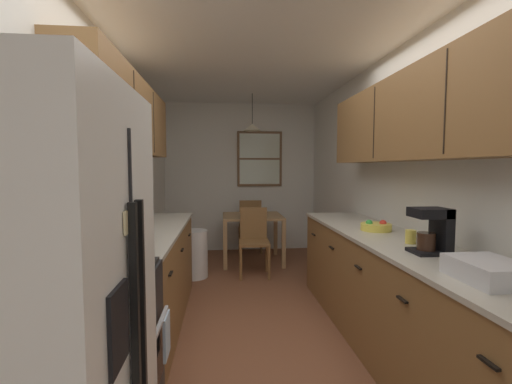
{
  "coord_description": "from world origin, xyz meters",
  "views": [
    {
      "loc": [
        -0.32,
        -2.32,
        1.45
      ],
      "look_at": [
        0.05,
        1.42,
        1.18
      ],
      "focal_mm": 23.86,
      "sensor_mm": 36.0,
      "label": 1
    }
  ],
  "objects_px": {
    "dining_chair_near": "(254,238)",
    "fruit_bowl": "(376,226)",
    "coffee_maker": "(434,230)",
    "refrigerator": "(17,362)",
    "trash_bin": "(194,254)",
    "storage_canister": "(122,233)",
    "mug_by_coffeemaker": "(411,237)",
    "dish_rack": "(489,271)",
    "dining_chair_far": "(250,223)",
    "dining_table": "(252,223)",
    "microwave_over_range": "(58,112)",
    "stove_range": "(91,358)"
  },
  "relations": [
    {
      "from": "dining_chair_near",
      "to": "coffee_maker",
      "type": "bearing_deg",
      "value": -69.83
    },
    {
      "from": "dining_chair_far",
      "to": "coffee_maker",
      "type": "xyz_separation_m",
      "value": [
        0.87,
        -3.72,
        0.55
      ]
    },
    {
      "from": "refrigerator",
      "to": "dining_chair_far",
      "type": "relative_size",
      "value": 1.89
    },
    {
      "from": "refrigerator",
      "to": "dining_chair_near",
      "type": "distance_m",
      "value": 3.61
    },
    {
      "from": "microwave_over_range",
      "to": "dining_chair_near",
      "type": "height_order",
      "value": "microwave_over_range"
    },
    {
      "from": "refrigerator",
      "to": "dining_chair_far",
      "type": "distance_m",
      "value": 4.81
    },
    {
      "from": "storage_canister",
      "to": "dish_rack",
      "type": "bearing_deg",
      "value": -23.76
    },
    {
      "from": "trash_bin",
      "to": "dish_rack",
      "type": "distance_m",
      "value": 3.47
    },
    {
      "from": "stove_range",
      "to": "dining_chair_far",
      "type": "bearing_deg",
      "value": 74.03
    },
    {
      "from": "fruit_bowl",
      "to": "dish_rack",
      "type": "height_order",
      "value": "dish_rack"
    },
    {
      "from": "coffee_maker",
      "to": "storage_canister",
      "type": "bearing_deg",
      "value": 170.64
    },
    {
      "from": "dining_chair_near",
      "to": "fruit_bowl",
      "type": "distance_m",
      "value": 1.98
    },
    {
      "from": "mug_by_coffeemaker",
      "to": "dish_rack",
      "type": "relative_size",
      "value": 0.32
    },
    {
      "from": "trash_bin",
      "to": "coffee_maker",
      "type": "bearing_deg",
      "value": -55.05
    },
    {
      "from": "microwave_over_range",
      "to": "mug_by_coffeemaker",
      "type": "bearing_deg",
      "value": 14.42
    },
    {
      "from": "fruit_bowl",
      "to": "microwave_over_range",
      "type": "bearing_deg",
      "value": -153.27
    },
    {
      "from": "coffee_maker",
      "to": "fruit_bowl",
      "type": "relative_size",
      "value": 1.12
    },
    {
      "from": "dining_chair_far",
      "to": "storage_canister",
      "type": "bearing_deg",
      "value": -108.7
    },
    {
      "from": "microwave_over_range",
      "to": "dining_chair_near",
      "type": "xyz_separation_m",
      "value": [
        1.21,
        2.76,
        -1.22
      ]
    },
    {
      "from": "stove_range",
      "to": "dining_table",
      "type": "height_order",
      "value": "stove_range"
    },
    {
      "from": "dining_chair_far",
      "to": "fruit_bowl",
      "type": "height_order",
      "value": "fruit_bowl"
    },
    {
      "from": "storage_canister",
      "to": "coffee_maker",
      "type": "relative_size",
      "value": 0.74
    },
    {
      "from": "refrigerator",
      "to": "trash_bin",
      "type": "height_order",
      "value": "refrigerator"
    },
    {
      "from": "dining_chair_near",
      "to": "trash_bin",
      "type": "relative_size",
      "value": 1.45
    },
    {
      "from": "stove_range",
      "to": "trash_bin",
      "type": "relative_size",
      "value": 1.77
    },
    {
      "from": "coffee_maker",
      "to": "trash_bin",
      "type": "bearing_deg",
      "value": 124.95
    },
    {
      "from": "stove_range",
      "to": "fruit_bowl",
      "type": "relative_size",
      "value": 4.23
    },
    {
      "from": "coffee_maker",
      "to": "dish_rack",
      "type": "distance_m",
      "value": 0.54
    },
    {
      "from": "coffee_maker",
      "to": "dish_rack",
      "type": "xyz_separation_m",
      "value": [
        -0.06,
        -0.53,
        -0.1
      ]
    },
    {
      "from": "dining_table",
      "to": "dining_chair_far",
      "type": "bearing_deg",
      "value": 88.38
    },
    {
      "from": "coffee_maker",
      "to": "refrigerator",
      "type": "bearing_deg",
      "value": -154.39
    },
    {
      "from": "dish_rack",
      "to": "stove_range",
      "type": "bearing_deg",
      "value": 172.37
    },
    {
      "from": "refrigerator",
      "to": "dining_table",
      "type": "height_order",
      "value": "refrigerator"
    },
    {
      "from": "dining_table",
      "to": "trash_bin",
      "type": "height_order",
      "value": "dining_table"
    },
    {
      "from": "refrigerator",
      "to": "microwave_over_range",
      "type": "bearing_deg",
      "value": 103.03
    },
    {
      "from": "microwave_over_range",
      "to": "dining_chair_far",
      "type": "xyz_separation_m",
      "value": [
        1.26,
        3.99,
        -1.22
      ]
    },
    {
      "from": "dining_chair_near",
      "to": "trash_bin",
      "type": "bearing_deg",
      "value": -176.87
    },
    {
      "from": "dining_chair_near",
      "to": "dining_table",
      "type": "bearing_deg",
      "value": 86.95
    },
    {
      "from": "dining_chair_near",
      "to": "fruit_bowl",
      "type": "xyz_separation_m",
      "value": [
        0.91,
        -1.7,
        0.44
      ]
    },
    {
      "from": "stove_range",
      "to": "microwave_over_range",
      "type": "bearing_deg",
      "value": 179.97
    },
    {
      "from": "storage_canister",
      "to": "mug_by_coffeemaker",
      "type": "height_order",
      "value": "storage_canister"
    },
    {
      "from": "dining_chair_near",
      "to": "storage_canister",
      "type": "relative_size",
      "value": 4.19
    },
    {
      "from": "dining_chair_near",
      "to": "coffee_maker",
      "type": "xyz_separation_m",
      "value": [
        0.92,
        -2.5,
        0.55
      ]
    },
    {
      "from": "storage_canister",
      "to": "mug_by_coffeemaker",
      "type": "bearing_deg",
      "value": -1.4
    },
    {
      "from": "stove_range",
      "to": "dining_chair_far",
      "type": "height_order",
      "value": "stove_range"
    },
    {
      "from": "mug_by_coffeemaker",
      "to": "dining_chair_far",
      "type": "bearing_deg",
      "value": 104.38
    },
    {
      "from": "trash_bin",
      "to": "mug_by_coffeemaker",
      "type": "xyz_separation_m",
      "value": [
        1.73,
        -2.17,
        0.64
      ]
    },
    {
      "from": "stove_range",
      "to": "fruit_bowl",
      "type": "bearing_deg",
      "value": 28.02
    },
    {
      "from": "stove_range",
      "to": "dining_chair_near",
      "type": "bearing_deg",
      "value": 68.45
    },
    {
      "from": "stove_range",
      "to": "fruit_bowl",
      "type": "distance_m",
      "value": 2.32
    }
  ]
}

